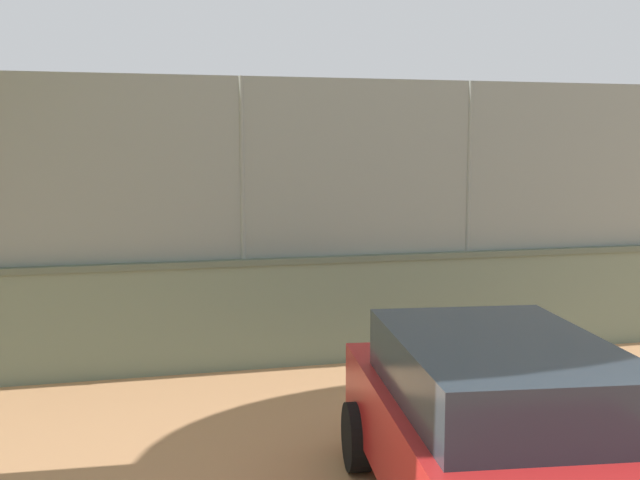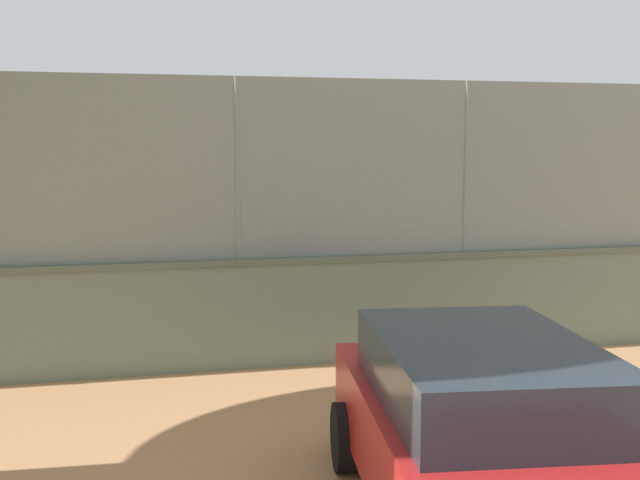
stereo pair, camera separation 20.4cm
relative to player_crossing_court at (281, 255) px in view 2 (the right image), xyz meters
name	(u,v)px [view 2 (the right image)]	position (x,y,z in m)	size (l,w,h in m)	color
ground_plane	(255,244)	(-0.63, -8.96, -0.92)	(260.00, 260.00, 0.00)	tan
perimeter_wall	(563,297)	(-3.53, 3.71, -0.19)	(28.84, 0.89, 1.45)	slate
fence_panel_on_wall	(568,166)	(-3.53, 3.71, 1.69)	(28.33, 0.63, 2.33)	gray
player_crossing_court	(281,255)	(0.00, 0.00, 0.00)	(0.68, 1.07, 1.57)	#591919
player_foreground_swinging	(214,232)	(0.93, -3.96, 0.01)	(1.26, 0.74, 1.59)	black
sports_ball	(317,231)	(-0.32, 1.65, 0.62)	(0.22, 0.22, 0.22)	orange
parked_car_red	(489,439)	(-0.13, 8.68, -0.14)	(2.26, 4.29, 1.49)	red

